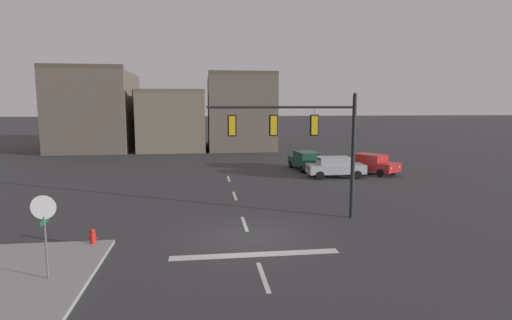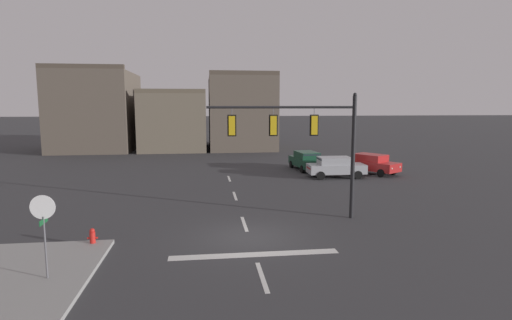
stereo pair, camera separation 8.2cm
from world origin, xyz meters
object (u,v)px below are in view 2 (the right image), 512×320
object	(u,v)px
stop_sign	(43,217)
fire_hydrant	(93,239)
signal_mast_near_side	(305,134)
car_lot_middle	(336,167)
car_lot_nearside	(306,160)
car_lot_farside	(371,163)

from	to	relation	value
stop_sign	fire_hydrant	distance (m)	3.75
signal_mast_near_side	car_lot_middle	bearing A→B (deg)	64.42
car_lot_nearside	car_lot_middle	world-z (taller)	same
stop_sign	car_lot_farside	distance (m)	26.14
signal_mast_near_side	car_lot_nearside	distance (m)	15.72
stop_sign	fire_hydrant	xyz separation A→B (m)	(0.52, 3.24, -1.82)
car_lot_farside	fire_hydrant	world-z (taller)	car_lot_farside
car_lot_nearside	car_lot_middle	size ratio (longest dim) A/B	1.02
car_lot_middle	car_lot_nearside	bearing A→B (deg)	109.23
stop_sign	car_lot_nearside	world-z (taller)	stop_sign
stop_sign	car_lot_nearside	distance (m)	25.06
signal_mast_near_side	stop_sign	world-z (taller)	signal_mast_near_side
fire_hydrant	car_lot_farside	bearing A→B (deg)	40.10
car_lot_farside	car_lot_nearside	bearing A→B (deg)	152.18
car_lot_nearside	fire_hydrant	world-z (taller)	car_lot_nearside
car_lot_middle	car_lot_farside	xyz separation A→B (m)	(3.46, 1.34, 0.00)
signal_mast_near_side	stop_sign	distance (m)	11.72
signal_mast_near_side	stop_sign	bearing A→B (deg)	-148.23
stop_sign	car_lot_middle	size ratio (longest dim) A/B	0.63
car_lot_middle	car_lot_farside	distance (m)	3.71
signal_mast_near_side	car_lot_nearside	size ratio (longest dim) A/B	1.57
signal_mast_near_side	car_lot_farside	xyz separation A→B (m)	(8.72, 12.32, -3.32)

